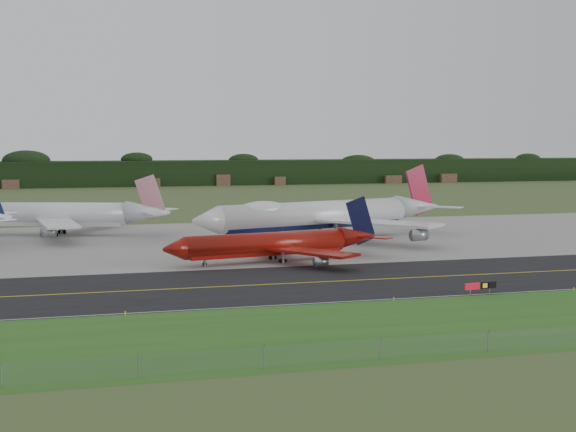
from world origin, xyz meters
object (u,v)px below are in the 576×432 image
at_px(jet_star_tail, 57,215).
at_px(jet_ba_747, 323,215).
at_px(jet_red_737, 277,244).
at_px(taxiway_sign, 481,286).

bearing_deg(jet_star_tail, jet_ba_747, -22.56).
bearing_deg(jet_red_737, jet_ba_747, 58.35).
bearing_deg(jet_red_737, jet_star_tail, 127.38).
relative_size(jet_star_tail, taxiway_sign, 10.21).
bearing_deg(taxiway_sign, jet_star_tail, 123.82).
distance_m(jet_red_737, jet_star_tail, 65.54).
bearing_deg(jet_ba_747, jet_red_737, -121.65).
relative_size(jet_ba_747, jet_red_737, 1.50).
bearing_deg(jet_ba_747, jet_star_tail, 157.44).
xyz_separation_m(jet_red_737, jet_star_tail, (-39.78, 52.07, 1.56)).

